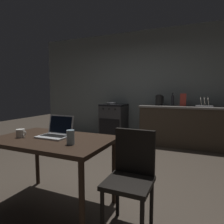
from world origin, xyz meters
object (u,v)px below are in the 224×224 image
at_px(cereal_box, 183,100).
at_px(electric_kettle, 159,100).
at_px(coffee_mug, 21,133).
at_px(laptop, 56,133).
at_px(frying_pan, 112,103).
at_px(dining_table, 53,145).
at_px(chair, 131,172).
at_px(stove_oven, 114,122).
at_px(drinking_glass, 71,137).
at_px(bottle_b, 173,100).
at_px(dish_rack, 204,104).

bearing_deg(cereal_box, electric_kettle, -177.83).
bearing_deg(coffee_mug, laptop, 28.34).
distance_m(electric_kettle, coffee_mug, 3.29).
xyz_separation_m(frying_pan, cereal_box, (1.72, 0.05, 0.11)).
bearing_deg(dining_table, chair, 2.50).
distance_m(stove_oven, laptop, 3.06).
bearing_deg(dining_table, frying_pan, 102.16).
distance_m(laptop, cereal_box, 3.21).
xyz_separation_m(coffee_mug, cereal_box, (1.41, 3.18, 0.26)).
bearing_deg(drinking_glass, laptop, 149.79).
relative_size(stove_oven, coffee_mug, 7.26).
height_order(chair, bottle_b, bottle_b).
xyz_separation_m(dish_rack, bottle_b, (-0.67, 0.08, 0.09)).
bearing_deg(coffee_mug, stove_oven, 94.87).
xyz_separation_m(frying_pan, drinking_glass, (0.97, -3.15, -0.12)).
bearing_deg(stove_oven, dining_table, -78.82).
height_order(laptop, coffee_mug, laptop).
height_order(coffee_mug, bottle_b, bottle_b).
distance_m(dining_table, electric_kettle, 3.12).
xyz_separation_m(stove_oven, dining_table, (0.60, -3.05, 0.22)).
height_order(drinking_glass, cereal_box, cereal_box).
bearing_deg(stove_oven, dish_rack, 0.07).
bearing_deg(laptop, frying_pan, 90.64).
xyz_separation_m(laptop, coffee_mug, (-0.32, -0.17, -0.00)).
distance_m(frying_pan, drinking_glass, 3.30).
distance_m(stove_oven, frying_pan, 0.48).
xyz_separation_m(dining_table, frying_pan, (-0.65, 3.02, 0.26)).
distance_m(coffee_mug, bottle_b, 3.46).
distance_m(frying_pan, coffee_mug, 3.15).
bearing_deg(frying_pan, chair, -63.31).
distance_m(dining_table, dish_rack, 3.42).
bearing_deg(cereal_box, drinking_glass, -103.29).
distance_m(stove_oven, drinking_glass, 3.33).
distance_m(stove_oven, cereal_box, 1.78).
bearing_deg(cereal_box, dining_table, -109.25).
bearing_deg(drinking_glass, dish_rack, 69.47).
relative_size(stove_oven, bottle_b, 3.11).
distance_m(electric_kettle, bottle_b, 0.31).
bearing_deg(drinking_glass, dining_table, 158.15).
relative_size(dining_table, drinking_glass, 9.20).
bearing_deg(cereal_box, dish_rack, -2.63).
height_order(laptop, frying_pan, laptop).
height_order(frying_pan, cereal_box, cereal_box).
height_order(chair, dish_rack, dish_rack).
bearing_deg(bottle_b, cereal_box, -14.41).
bearing_deg(bottle_b, electric_kettle, -164.82).
bearing_deg(stove_oven, cereal_box, 0.77).
height_order(chair, cereal_box, cereal_box).
distance_m(stove_oven, coffee_mug, 3.19).
distance_m(cereal_box, bottle_b, 0.24).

